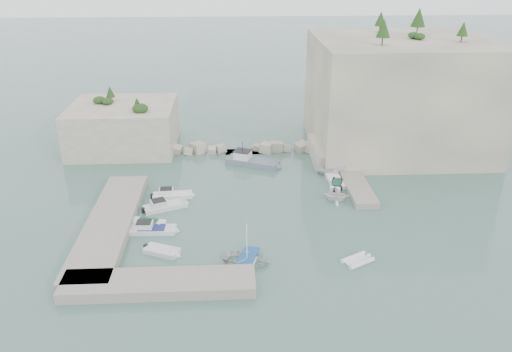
{
  "coord_description": "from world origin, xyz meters",
  "views": [
    {
      "loc": [
        -2.86,
        -51.09,
        28.85
      ],
      "look_at": [
        0.0,
        6.0,
        3.0
      ],
      "focal_mm": 35.0,
      "sensor_mm": 36.0,
      "label": 1
    }
  ],
  "objects_px": {
    "motorboat_b": "(166,208)",
    "tender_east_c": "(335,182)",
    "tender_east_b": "(336,186)",
    "work_boat": "(253,165)",
    "motorboat_c": "(148,225)",
    "inflatable_dinghy": "(357,262)",
    "motorboat_e": "(162,253)",
    "motorboat_a": "(173,197)",
    "motorboat_d": "(152,232)",
    "tender_east_d": "(330,175)",
    "rowboat": "(247,262)",
    "tender_east_a": "(336,200)"
  },
  "relations": [
    {
      "from": "motorboat_e",
      "to": "tender_east_d",
      "type": "xyz_separation_m",
      "value": [
        21.35,
        19.03,
        0.0
      ]
    },
    {
      "from": "inflatable_dinghy",
      "to": "tender_east_d",
      "type": "height_order",
      "value": "tender_east_d"
    },
    {
      "from": "tender_east_d",
      "to": "work_boat",
      "type": "bearing_deg",
      "value": 81.73
    },
    {
      "from": "motorboat_c",
      "to": "tender_east_c",
      "type": "bearing_deg",
      "value": 39.59
    },
    {
      "from": "motorboat_a",
      "to": "tender_east_c",
      "type": "xyz_separation_m",
      "value": [
        21.74,
        3.52,
        0.0
      ]
    },
    {
      "from": "tender_east_b",
      "to": "motorboat_b",
      "type": "bearing_deg",
      "value": 120.87
    },
    {
      "from": "motorboat_c",
      "to": "rowboat",
      "type": "bearing_deg",
      "value": -20.08
    },
    {
      "from": "tender_east_b",
      "to": "tender_east_c",
      "type": "bearing_deg",
      "value": 13.66
    },
    {
      "from": "tender_east_b",
      "to": "work_boat",
      "type": "bearing_deg",
      "value": 71.86
    },
    {
      "from": "motorboat_d",
      "to": "motorboat_c",
      "type": "bearing_deg",
      "value": 116.89
    },
    {
      "from": "motorboat_d",
      "to": "rowboat",
      "type": "distance_m",
      "value": 12.34
    },
    {
      "from": "motorboat_e",
      "to": "motorboat_d",
      "type": "bearing_deg",
      "value": 133.67
    },
    {
      "from": "motorboat_c",
      "to": "work_boat",
      "type": "bearing_deg",
      "value": 68.78
    },
    {
      "from": "motorboat_e",
      "to": "inflatable_dinghy",
      "type": "relative_size",
      "value": 1.18
    },
    {
      "from": "motorboat_e",
      "to": "rowboat",
      "type": "relative_size",
      "value": 0.83
    },
    {
      "from": "motorboat_c",
      "to": "motorboat_e",
      "type": "relative_size",
      "value": 1.11
    },
    {
      "from": "motorboat_e",
      "to": "work_boat",
      "type": "bearing_deg",
      "value": 88.56
    },
    {
      "from": "motorboat_d",
      "to": "work_boat",
      "type": "height_order",
      "value": "work_boat"
    },
    {
      "from": "inflatable_dinghy",
      "to": "motorboat_b",
      "type": "bearing_deg",
      "value": 119.79
    },
    {
      "from": "motorboat_c",
      "to": "tender_east_c",
      "type": "distance_m",
      "value": 26.15
    },
    {
      "from": "motorboat_e",
      "to": "tender_east_c",
      "type": "relative_size",
      "value": 0.73
    },
    {
      "from": "motorboat_e",
      "to": "work_boat",
      "type": "relative_size",
      "value": 0.47
    },
    {
      "from": "motorboat_c",
      "to": "rowboat",
      "type": "relative_size",
      "value": 0.92
    },
    {
      "from": "motorboat_e",
      "to": "inflatable_dinghy",
      "type": "bearing_deg",
      "value": 15.65
    },
    {
      "from": "rowboat",
      "to": "work_boat",
      "type": "relative_size",
      "value": 0.57
    },
    {
      "from": "motorboat_e",
      "to": "work_boat",
      "type": "xyz_separation_m",
      "value": [
        10.51,
        23.1,
        0.0
      ]
    },
    {
      "from": "motorboat_a",
      "to": "motorboat_e",
      "type": "xyz_separation_m",
      "value": [
        0.21,
        -13.01,
        0.0
      ]
    },
    {
      "from": "inflatable_dinghy",
      "to": "tender_east_b",
      "type": "bearing_deg",
      "value": 56.62
    },
    {
      "from": "inflatable_dinghy",
      "to": "tender_east_b",
      "type": "distance_m",
      "value": 17.79
    },
    {
      "from": "motorboat_d",
      "to": "tender_east_d",
      "type": "distance_m",
      "value": 27.27
    },
    {
      "from": "work_boat",
      "to": "tender_east_b",
      "type": "bearing_deg",
      "value": -12.84
    },
    {
      "from": "tender_east_a",
      "to": "tender_east_c",
      "type": "height_order",
      "value": "tender_east_a"
    },
    {
      "from": "tender_east_d",
      "to": "motorboat_a",
      "type": "bearing_deg",
      "value": 117.89
    },
    {
      "from": "rowboat",
      "to": "tender_east_b",
      "type": "distance_m",
      "value": 21.38
    },
    {
      "from": "rowboat",
      "to": "inflatable_dinghy",
      "type": "distance_m",
      "value": 11.24
    },
    {
      "from": "motorboat_e",
      "to": "rowboat",
      "type": "xyz_separation_m",
      "value": [
        8.82,
        -2.14,
        0.0
      ]
    },
    {
      "from": "tender_east_b",
      "to": "tender_east_c",
      "type": "height_order",
      "value": "same"
    },
    {
      "from": "motorboat_d",
      "to": "rowboat",
      "type": "height_order",
      "value": "motorboat_d"
    },
    {
      "from": "tender_east_c",
      "to": "motorboat_d",
      "type": "bearing_deg",
      "value": 113.34
    },
    {
      "from": "motorboat_c",
      "to": "tender_east_b",
      "type": "distance_m",
      "value": 25.52
    },
    {
      "from": "motorboat_a",
      "to": "work_boat",
      "type": "distance_m",
      "value": 14.72
    },
    {
      "from": "motorboat_e",
      "to": "tender_east_a",
      "type": "height_order",
      "value": "tender_east_a"
    },
    {
      "from": "motorboat_d",
      "to": "tender_east_b",
      "type": "xyz_separation_m",
      "value": [
        23.07,
        10.76,
        0.0
      ]
    },
    {
      "from": "motorboat_a",
      "to": "tender_east_c",
      "type": "relative_size",
      "value": 0.99
    },
    {
      "from": "motorboat_b",
      "to": "tender_east_c",
      "type": "relative_size",
      "value": 1.04
    },
    {
      "from": "inflatable_dinghy",
      "to": "tender_east_b",
      "type": "xyz_separation_m",
      "value": [
        1.37,
        17.74,
        0.0
      ]
    },
    {
      "from": "motorboat_b",
      "to": "tender_east_d",
      "type": "bearing_deg",
      "value": -0.2
    },
    {
      "from": "tender_east_a",
      "to": "tender_east_c",
      "type": "bearing_deg",
      "value": 2.8
    },
    {
      "from": "motorboat_a",
      "to": "inflatable_dinghy",
      "type": "relative_size",
      "value": 1.6
    },
    {
      "from": "tender_east_c",
      "to": "work_boat",
      "type": "height_order",
      "value": "work_boat"
    }
  ]
}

